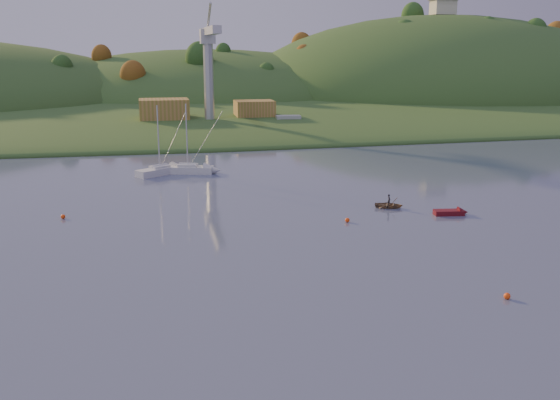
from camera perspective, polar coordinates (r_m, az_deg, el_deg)
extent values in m
cube|color=#284A1D|center=(252.53, -9.58, 9.38)|extent=(620.00, 220.00, 1.50)
ellipsoid|color=#284A1D|center=(187.88, -8.51, 7.97)|extent=(640.00, 150.00, 7.00)
ellipsoid|color=#284A1D|center=(233.38, -6.83, 9.13)|extent=(140.00, 120.00, 36.00)
ellipsoid|color=#284A1D|center=(242.57, 14.22, 8.98)|extent=(150.00, 130.00, 60.00)
cube|color=beige|center=(242.26, 14.68, 16.66)|extent=(8.00, 6.00, 5.00)
cube|color=slate|center=(145.66, -5.32, 6.88)|extent=(42.00, 16.00, 2.40)
cube|color=olive|center=(145.26, -10.55, 8.12)|extent=(11.00, 8.00, 4.80)
cube|color=olive|center=(148.46, -2.35, 8.30)|extent=(9.00, 7.00, 4.00)
cylinder|color=#B7B7BC|center=(142.47, -6.53, 10.82)|extent=(2.20, 2.20, 18.00)
cube|color=#B7B7BC|center=(142.31, -6.64, 14.64)|extent=(3.20, 3.20, 3.20)
cube|color=#B7B7BC|center=(133.39, -6.24, 15.15)|extent=(1.80, 18.00, 1.60)
cube|color=#B7B7BC|center=(147.31, -6.86, 14.99)|extent=(1.80, 10.00, 1.60)
cube|color=silver|center=(95.11, -10.92, 2.60)|extent=(7.40, 6.06, 1.02)
cube|color=silver|center=(95.01, -10.94, 2.93)|extent=(3.25, 2.96, 0.65)
cylinder|color=silver|center=(94.27, -11.06, 5.68)|extent=(0.18, 0.18, 9.30)
cylinder|color=silver|center=(94.96, -10.94, 3.08)|extent=(2.52, 1.79, 0.12)
cylinder|color=silver|center=(94.94, -10.95, 3.14)|extent=(2.35, 1.77, 0.36)
cube|color=silver|center=(95.37, -8.41, 2.74)|extent=(7.88, 4.20, 1.04)
cube|color=silver|center=(95.27, -8.43, 3.08)|extent=(3.18, 2.39, 0.66)
cylinder|color=silver|center=(94.52, -8.53, 5.86)|extent=(0.18, 0.18, 9.44)
cylinder|color=silver|center=(95.22, -8.43, 3.22)|extent=(2.94, 0.92, 0.12)
cylinder|color=silver|center=(95.20, -8.43, 3.28)|extent=(2.64, 1.05, 0.36)
imported|color=#826647|center=(75.08, 9.92, -0.46)|extent=(3.95, 3.46, 0.68)
imported|color=black|center=(75.00, 9.93, -0.19)|extent=(0.51, 0.60, 1.39)
cube|color=#5A0C14|center=(73.47, 15.17, -1.10)|extent=(3.49, 1.81, 0.55)
cone|color=#5A0C14|center=(74.03, 16.39, -1.08)|extent=(1.35, 1.49, 1.33)
cube|color=slate|center=(144.36, 0.75, 6.74)|extent=(13.49, 5.71, 1.69)
cube|color=#B7B7BC|center=(144.19, 0.75, 7.30)|extent=(5.85, 3.25, 2.26)
sphere|color=#FF460D|center=(50.69, 20.05, -8.25)|extent=(0.50, 0.50, 0.50)
sphere|color=#FF460D|center=(68.30, 6.18, -1.83)|extent=(0.50, 0.50, 0.50)
sphere|color=#FF460D|center=(73.37, -19.22, -1.44)|extent=(0.50, 0.50, 0.50)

